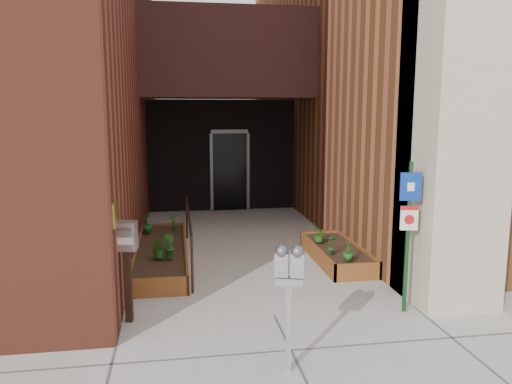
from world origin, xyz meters
name	(u,v)px	position (x,y,z in m)	size (l,w,h in m)	color
ground	(274,315)	(0.00, 0.00, 0.00)	(80.00, 80.00, 0.00)	#9E9991
architecture	(215,19)	(-0.18, 6.89, 4.98)	(20.00, 14.60, 10.00)	brown
planter_left	(162,254)	(-1.55, 2.70, 0.13)	(0.90, 3.60, 0.30)	brown
planter_right	(337,254)	(1.60, 2.20, 0.13)	(0.80, 2.20, 0.30)	brown
handrail	(189,221)	(-1.05, 2.65, 0.75)	(0.04, 3.34, 0.90)	black
parking_meter	(289,274)	(-0.13, -1.42, 1.06)	(0.32, 0.19, 1.38)	#9F9EA1
sign_post	(409,221)	(1.79, -0.15, 1.27)	(0.28, 0.09, 2.06)	#133519
payment_dropbox	(127,250)	(-1.90, 0.12, 0.96)	(0.29, 0.24, 1.33)	black
shrub_left_a	(160,247)	(-1.55, 1.95, 0.48)	(0.33, 0.33, 0.36)	#225317
shrub_left_b	(169,246)	(-1.40, 1.92, 0.49)	(0.21, 0.21, 0.39)	#1C4E16
shrub_left_c	(147,223)	(-1.85, 3.77, 0.48)	(0.21, 0.21, 0.37)	#17521D
shrub_left_d	(174,221)	(-1.32, 3.94, 0.46)	(0.17, 0.17, 0.33)	#235C1A
shrub_right_a	(348,251)	(1.49, 1.30, 0.46)	(0.18, 0.18, 0.31)	#1A5B1A
shrub_right_b	(332,244)	(1.35, 1.74, 0.46)	(0.17, 0.17, 0.32)	#18561D
shrub_right_c	(320,233)	(1.35, 2.48, 0.47)	(0.30, 0.30, 0.33)	#275A19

